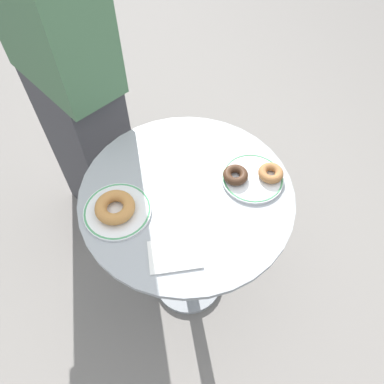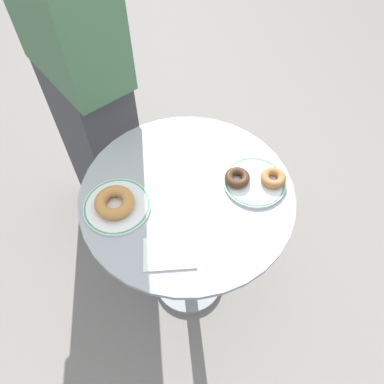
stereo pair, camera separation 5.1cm
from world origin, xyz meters
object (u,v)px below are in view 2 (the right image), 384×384
(plate_left, at_px, (117,206))
(plate_right, at_px, (255,182))
(donut_old_fashioned, at_px, (115,202))
(donut_cinnamon, at_px, (273,178))
(person_figure, at_px, (83,83))
(cafe_table, at_px, (188,224))
(donut_chocolate, at_px, (237,178))
(paper_napkin, at_px, (170,253))

(plate_left, height_order, plate_right, same)
(donut_old_fashioned, height_order, donut_cinnamon, donut_old_fashioned)
(plate_left, xyz_separation_m, person_figure, (-0.13, 0.55, 0.04))
(cafe_table, height_order, plate_left, plate_left)
(plate_left, relative_size, plate_right, 1.03)
(donut_old_fashioned, xyz_separation_m, donut_chocolate, (0.38, 0.06, -0.00))
(plate_right, height_order, person_figure, person_figure)
(cafe_table, xyz_separation_m, person_figure, (-0.35, 0.52, 0.24))
(donut_cinnamon, xyz_separation_m, donut_chocolate, (-0.11, 0.01, 0.00))
(cafe_table, distance_m, plate_left, 0.30)
(cafe_table, relative_size, plate_left, 3.52)
(donut_cinnamon, xyz_separation_m, person_figure, (-0.62, 0.51, 0.02))
(donut_chocolate, bearing_deg, plate_left, -171.63)
(cafe_table, bearing_deg, person_figure, 123.73)
(plate_left, relative_size, person_figure, 0.13)
(paper_napkin, xyz_separation_m, person_figure, (-0.28, 0.73, 0.04))
(donut_old_fashioned, relative_size, donut_cinnamon, 1.50)
(cafe_table, relative_size, paper_napkin, 4.90)
(donut_cinnamon, height_order, person_figure, person_figure)
(plate_left, distance_m, donut_chocolate, 0.39)
(donut_old_fashioned, xyz_separation_m, paper_napkin, (0.15, -0.17, -0.03))
(paper_napkin, bearing_deg, cafe_table, 71.36)
(donut_old_fashioned, distance_m, donut_cinnamon, 0.50)
(plate_left, height_order, donut_old_fashioned, donut_old_fashioned)
(donut_old_fashioned, bearing_deg, paper_napkin, -48.35)
(plate_right, height_order, donut_old_fashioned, donut_old_fashioned)
(cafe_table, bearing_deg, plate_left, -171.23)
(plate_right, distance_m, donut_chocolate, 0.06)
(donut_cinnamon, distance_m, person_figure, 0.80)
(donut_chocolate, bearing_deg, plate_right, -8.44)
(plate_right, distance_m, paper_napkin, 0.36)
(paper_napkin, height_order, person_figure, person_figure)
(donut_chocolate, xyz_separation_m, paper_napkin, (-0.23, -0.23, -0.02))
(cafe_table, relative_size, donut_cinnamon, 9.04)
(plate_left, bearing_deg, donut_chocolate, 8.37)
(plate_left, xyz_separation_m, donut_chocolate, (0.38, 0.06, 0.02))
(donut_old_fashioned, height_order, donut_chocolate, donut_old_fashioned)
(plate_left, xyz_separation_m, paper_napkin, (0.15, -0.17, -0.00))
(donut_cinnamon, distance_m, paper_napkin, 0.41)
(donut_old_fashioned, bearing_deg, plate_left, 19.70)
(donut_old_fashioned, relative_size, paper_napkin, 0.81)
(plate_right, relative_size, donut_chocolate, 2.48)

